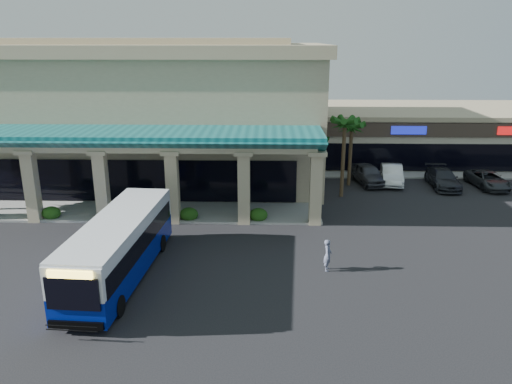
{
  "coord_description": "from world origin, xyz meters",
  "views": [
    {
      "loc": [
        3.03,
        -24.73,
        11.4
      ],
      "look_at": [
        2.27,
        4.84,
        2.2
      ],
      "focal_mm": 35.0,
      "sensor_mm": 36.0,
      "label": 1
    }
  ],
  "objects_px": {
    "transit_bus": "(120,248)",
    "car_gray": "(488,179)",
    "car_white": "(392,174)",
    "car_red": "(443,178)",
    "pedestrian": "(328,255)",
    "car_silver": "(368,174)"
  },
  "relations": [
    {
      "from": "car_silver",
      "to": "car_gray",
      "type": "distance_m",
      "value": 9.34
    },
    {
      "from": "pedestrian",
      "to": "car_red",
      "type": "height_order",
      "value": "pedestrian"
    },
    {
      "from": "car_red",
      "to": "car_gray",
      "type": "height_order",
      "value": "car_red"
    },
    {
      "from": "car_white",
      "to": "car_gray",
      "type": "relative_size",
      "value": 0.99
    },
    {
      "from": "transit_bus",
      "to": "car_white",
      "type": "xyz_separation_m",
      "value": [
        17.27,
        17.06,
        -0.78
      ]
    },
    {
      "from": "pedestrian",
      "to": "car_silver",
      "type": "relative_size",
      "value": 0.36
    },
    {
      "from": "transit_bus",
      "to": "pedestrian",
      "type": "distance_m",
      "value": 10.36
    },
    {
      "from": "transit_bus",
      "to": "car_gray",
      "type": "height_order",
      "value": "transit_bus"
    },
    {
      "from": "car_gray",
      "to": "car_red",
      "type": "bearing_deg",
      "value": 175.72
    },
    {
      "from": "transit_bus",
      "to": "car_red",
      "type": "height_order",
      "value": "transit_bus"
    },
    {
      "from": "transit_bus",
      "to": "car_red",
      "type": "xyz_separation_m",
      "value": [
        21.08,
        16.11,
        -0.82
      ]
    },
    {
      "from": "pedestrian",
      "to": "car_gray",
      "type": "bearing_deg",
      "value": -33.1
    },
    {
      "from": "transit_bus",
      "to": "pedestrian",
      "type": "height_order",
      "value": "transit_bus"
    },
    {
      "from": "car_silver",
      "to": "car_white",
      "type": "bearing_deg",
      "value": -9.62
    },
    {
      "from": "car_red",
      "to": "pedestrian",
      "type": "bearing_deg",
      "value": -123.3
    },
    {
      "from": "car_white",
      "to": "car_red",
      "type": "bearing_deg",
      "value": -5.22
    },
    {
      "from": "car_red",
      "to": "car_silver",
      "type": "bearing_deg",
      "value": 173.36
    },
    {
      "from": "car_gray",
      "to": "car_white",
      "type": "bearing_deg",
      "value": 168.1
    },
    {
      "from": "car_silver",
      "to": "car_red",
      "type": "height_order",
      "value": "car_silver"
    },
    {
      "from": "transit_bus",
      "to": "car_white",
      "type": "distance_m",
      "value": 24.28
    },
    {
      "from": "pedestrian",
      "to": "car_white",
      "type": "relative_size",
      "value": 0.37
    },
    {
      "from": "transit_bus",
      "to": "car_red",
      "type": "distance_m",
      "value": 26.54
    }
  ]
}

